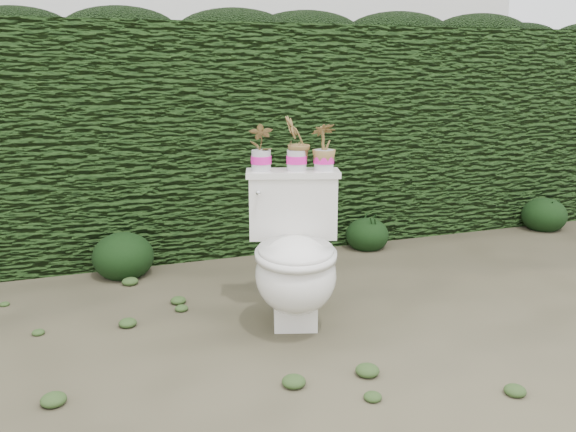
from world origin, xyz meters
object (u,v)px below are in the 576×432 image
object	(u,v)px
potted_plant_center	(297,145)
potted_plant_right	(324,148)
potted_plant_left	(261,148)
toilet	(295,259)

from	to	relation	value
potted_plant_center	potted_plant_right	bearing A→B (deg)	137.55
potted_plant_left	potted_plant_right	size ratio (longest dim) A/B	1.01
toilet	potted_plant_left	size ratio (longest dim) A/B	3.28
potted_plant_center	potted_plant_right	distance (m)	0.15
toilet	potted_plant_left	distance (m)	0.61
potted_plant_right	toilet	bearing A→B (deg)	31.57
potted_plant_center	potted_plant_right	world-z (taller)	potted_plant_center
potted_plant_left	potted_plant_right	xyz separation A→B (m)	(0.32, -0.10, -0.00)
toilet	potted_plant_center	world-z (taller)	potted_plant_center
potted_plant_left	toilet	bearing A→B (deg)	126.31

